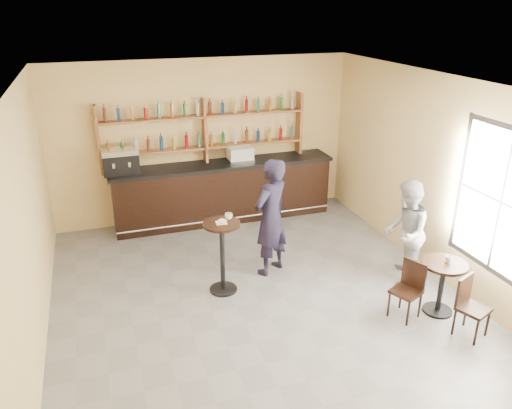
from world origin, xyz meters
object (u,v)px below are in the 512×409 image
object	(u,v)px
bar_counter	(223,191)
espresso_machine	(121,161)
man_main	(271,217)
chair_south	(473,308)
patron_second	(405,233)
pedestal_table	(222,257)
cafe_table	(441,287)
pastry_case	(240,154)
chair_west	(406,291)

from	to	relation	value
bar_counter	espresso_machine	xyz separation A→B (m)	(-1.95, 0.00, 0.84)
espresso_machine	man_main	world-z (taller)	man_main
chair_south	man_main	bearing A→B (deg)	105.94
man_main	patron_second	world-z (taller)	man_main
bar_counter	man_main	distance (m)	2.35
pedestal_table	cafe_table	world-z (taller)	pedestal_table
bar_counter	patron_second	world-z (taller)	patron_second
bar_counter	chair_south	size ratio (longest dim) A/B	5.29
man_main	chair_south	xyz separation A→B (m)	(1.97, -2.48, -0.55)
pastry_case	chair_south	bearing A→B (deg)	-78.54
espresso_machine	patron_second	distance (m)	5.20
espresso_machine	chair_west	size ratio (longest dim) A/B	0.78
chair_west	chair_south	xyz separation A→B (m)	(0.60, -0.65, 0.00)
espresso_machine	chair_south	size ratio (longest dim) A/B	0.77
chair_west	man_main	bearing A→B (deg)	-167.45
man_main	chair_west	size ratio (longest dim) A/B	2.33
pedestal_table	cafe_table	distance (m)	3.21
pedestal_table	chair_south	size ratio (longest dim) A/B	1.37
espresso_machine	pedestal_table	xyz separation A→B (m)	(1.22, -2.65, -0.86)
chair_west	patron_second	bearing A→B (deg)	125.08
bar_counter	chair_south	world-z (taller)	bar_counter
espresso_machine	man_main	xyz separation A→B (m)	(2.12, -2.31, -0.47)
pastry_case	patron_second	size ratio (longest dim) A/B	0.29
cafe_table	patron_second	distance (m)	1.04
cafe_table	chair_west	bearing A→B (deg)	174.81
bar_counter	man_main	xyz separation A→B (m)	(0.17, -2.31, 0.37)
cafe_table	chair_south	size ratio (longest dim) A/B	0.95
pedestal_table	chair_south	xyz separation A→B (m)	(2.86, -2.14, -0.16)
pedestal_table	chair_west	bearing A→B (deg)	-33.36
chair_west	bar_counter	bearing A→B (deg)	176.17
man_main	cafe_table	world-z (taller)	man_main
chair_west	pastry_case	bearing A→B (deg)	171.67
pastry_case	man_main	distance (m)	2.35
cafe_table	man_main	bearing A→B (deg)	135.60
pedestal_table	patron_second	size ratio (longest dim) A/B	0.68
pastry_case	cafe_table	xyz separation A→B (m)	(1.73, -4.19, -0.96)
pastry_case	chair_south	size ratio (longest dim) A/B	0.58
bar_counter	pastry_case	bearing A→B (deg)	0.00
bar_counter	chair_west	world-z (taller)	bar_counter
chair_south	patron_second	world-z (taller)	patron_second
pastry_case	pedestal_table	bearing A→B (deg)	-121.23
man_main	cafe_table	distance (m)	2.74
espresso_machine	pastry_case	world-z (taller)	espresso_machine
man_main	espresso_machine	bearing A→B (deg)	-79.10
espresso_machine	pedestal_table	size ratio (longest dim) A/B	0.57
pastry_case	chair_west	xyz separation A→B (m)	(1.18, -4.14, -0.94)
chair_south	bar_counter	bearing A→B (deg)	91.58
cafe_table	patron_second	world-z (taller)	patron_second
espresso_machine	pedestal_table	distance (m)	3.04
bar_counter	cafe_table	xyz separation A→B (m)	(2.09, -4.19, -0.20)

